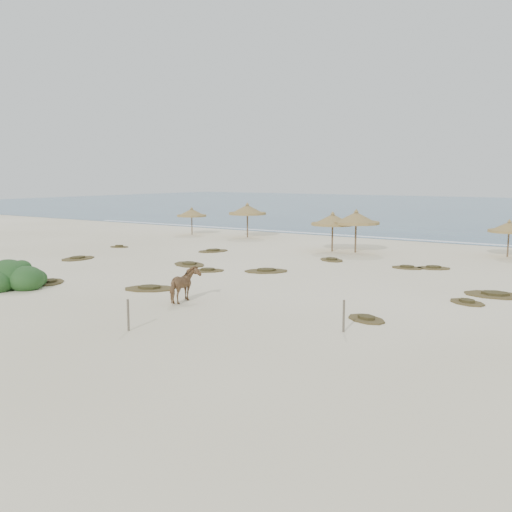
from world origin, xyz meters
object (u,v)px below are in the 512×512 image
(palapa_1, at_px, (247,210))
(horse, at_px, (184,285))
(bush, at_px, (9,277))
(palapa_0, at_px, (192,213))

(palapa_1, relative_size, horse, 2.20)
(palapa_1, xyz_separation_m, bush, (3.21, -24.01, -1.77))
(horse, height_order, bush, horse)
(palapa_0, bearing_deg, bush, -69.77)
(palapa_0, relative_size, horse, 1.84)
(palapa_0, relative_size, palapa_1, 0.84)
(palapa_0, height_order, horse, palapa_0)
(palapa_1, distance_m, horse, 24.92)
(bush, bearing_deg, palapa_0, 110.23)
(bush, bearing_deg, horse, 14.05)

